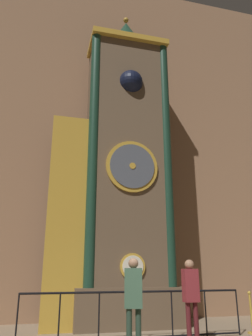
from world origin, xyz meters
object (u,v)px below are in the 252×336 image
object	(u,v)px
visitor_near	(134,296)
stanchion_post	(252,320)
clock_tower	(117,173)
visitor_far	(191,291)

from	to	relation	value
visitor_near	stanchion_post	size ratio (longest dim) A/B	1.75
clock_tower	stanchion_post	size ratio (longest dim) A/B	10.59
clock_tower	visitor_far	xyz separation A→B (m)	(1.19, -2.50, -3.44)
visitor_near	visitor_far	world-z (taller)	visitor_far
clock_tower	visitor_far	bearing A→B (deg)	-64.48
visitor_near	clock_tower	bearing A→B (deg)	100.68
clock_tower	stanchion_post	world-z (taller)	clock_tower
visitor_near	stanchion_post	xyz separation A→B (m)	(3.57, 1.55, -0.73)
clock_tower	visitor_near	bearing A→B (deg)	-96.83
clock_tower	visitor_near	world-z (taller)	clock_tower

